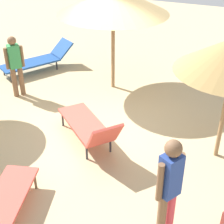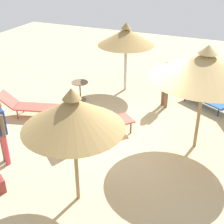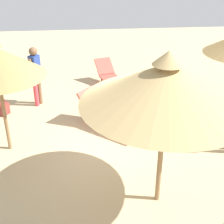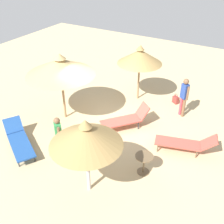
{
  "view_description": "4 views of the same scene",
  "coord_description": "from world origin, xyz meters",
  "px_view_note": "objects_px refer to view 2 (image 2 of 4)",
  "views": [
    {
      "loc": [
        -6.08,
        -2.84,
        4.21
      ],
      "look_at": [
        -0.5,
        -0.46,
        0.59
      ],
      "focal_mm": 54.55,
      "sensor_mm": 36.0,
      "label": 1
    },
    {
      "loc": [
        2.43,
        -7.15,
        4.95
      ],
      "look_at": [
        -0.48,
        -0.36,
        1.01
      ],
      "focal_mm": 50.36,
      "sensor_mm": 36.0,
      "label": 2
    },
    {
      "loc": [
        6.2,
        -0.84,
        4.27
      ],
      "look_at": [
        -0.42,
        -0.21,
        0.79
      ],
      "focal_mm": 51.61,
      "sensor_mm": 36.0,
      "label": 3
    },
    {
      "loc": [
        -5.04,
        7.99,
        6.51
      ],
      "look_at": [
        -0.38,
        -0.03,
        0.64
      ],
      "focal_mm": 43.63,
      "sensor_mm": 36.0,
      "label": 4
    }
  ],
  "objects_px": {
    "handbag": "(0,184)",
    "lounge_chair_far_left": "(99,124)",
    "parasol_umbrella_back": "(73,114)",
    "lounge_chair_near_left": "(214,100)",
    "person_standing_front": "(166,82)",
    "person_standing_near_right": "(1,129)",
    "parasol_umbrella_center": "(126,37)",
    "parasol_umbrella_far_right": "(206,66)",
    "side_table_round": "(80,88)",
    "lounge_chair_edge": "(31,105)"
  },
  "relations": [
    {
      "from": "person_standing_front",
      "to": "side_table_round",
      "type": "height_order",
      "value": "person_standing_front"
    },
    {
      "from": "parasol_umbrella_far_right",
      "to": "person_standing_front",
      "type": "distance_m",
      "value": 2.88
    },
    {
      "from": "lounge_chair_far_left",
      "to": "lounge_chair_near_left",
      "type": "xyz_separation_m",
      "value": [
        2.81,
        3.1,
        -0.09
      ]
    },
    {
      "from": "side_table_round",
      "to": "handbag",
      "type": "bearing_deg",
      "value": -83.27
    },
    {
      "from": "lounge_chair_near_left",
      "to": "handbag",
      "type": "relative_size",
      "value": 4.56
    },
    {
      "from": "handbag",
      "to": "lounge_chair_far_left",
      "type": "bearing_deg",
      "value": 69.73
    },
    {
      "from": "parasol_umbrella_center",
      "to": "lounge_chair_near_left",
      "type": "bearing_deg",
      "value": -6.23
    },
    {
      "from": "lounge_chair_far_left",
      "to": "handbag",
      "type": "bearing_deg",
      "value": -110.27
    },
    {
      "from": "parasol_umbrella_far_right",
      "to": "parasol_umbrella_center",
      "type": "height_order",
      "value": "parasol_umbrella_far_right"
    },
    {
      "from": "parasol_umbrella_far_right",
      "to": "lounge_chair_edge",
      "type": "xyz_separation_m",
      "value": [
        -5.19,
        -0.35,
        -1.94
      ]
    },
    {
      "from": "lounge_chair_edge",
      "to": "handbag",
      "type": "xyz_separation_m",
      "value": [
        1.45,
        -3.2,
        -0.22
      ]
    },
    {
      "from": "handbag",
      "to": "side_table_round",
      "type": "distance_m",
      "value": 4.94
    },
    {
      "from": "parasol_umbrella_center",
      "to": "parasol_umbrella_back",
      "type": "bearing_deg",
      "value": -78.72
    },
    {
      "from": "parasol_umbrella_far_right",
      "to": "handbag",
      "type": "distance_m",
      "value": 5.58
    },
    {
      "from": "lounge_chair_edge",
      "to": "person_standing_near_right",
      "type": "xyz_separation_m",
      "value": [
        0.88,
        -2.3,
        0.61
      ]
    },
    {
      "from": "lounge_chair_near_left",
      "to": "side_table_round",
      "type": "height_order",
      "value": "lounge_chair_near_left"
    },
    {
      "from": "lounge_chair_near_left",
      "to": "person_standing_front",
      "type": "height_order",
      "value": "person_standing_front"
    },
    {
      "from": "person_standing_near_right",
      "to": "parasol_umbrella_center",
      "type": "bearing_deg",
      "value": 78.37
    },
    {
      "from": "parasol_umbrella_center",
      "to": "lounge_chair_edge",
      "type": "xyz_separation_m",
      "value": [
        -2.01,
        -3.2,
        -1.66
      ]
    },
    {
      "from": "parasol_umbrella_back",
      "to": "lounge_chair_near_left",
      "type": "relative_size",
      "value": 1.19
    },
    {
      "from": "person_standing_near_right",
      "to": "lounge_chair_edge",
      "type": "bearing_deg",
      "value": 110.98
    },
    {
      "from": "parasol_umbrella_back",
      "to": "handbag",
      "type": "height_order",
      "value": "parasol_umbrella_back"
    },
    {
      "from": "parasol_umbrella_far_right",
      "to": "handbag",
      "type": "height_order",
      "value": "parasol_umbrella_far_right"
    },
    {
      "from": "lounge_chair_far_left",
      "to": "person_standing_near_right",
      "type": "xyz_separation_m",
      "value": [
        -1.65,
        -2.03,
        0.57
      ]
    },
    {
      "from": "lounge_chair_edge",
      "to": "lounge_chair_far_left",
      "type": "distance_m",
      "value": 2.55
    },
    {
      "from": "person_standing_front",
      "to": "person_standing_near_right",
      "type": "bearing_deg",
      "value": -121.52
    },
    {
      "from": "parasol_umbrella_back",
      "to": "person_standing_near_right",
      "type": "xyz_separation_m",
      "value": [
        -2.31,
        0.42,
        -1.12
      ]
    },
    {
      "from": "lounge_chair_edge",
      "to": "lounge_chair_near_left",
      "type": "height_order",
      "value": "lounge_chair_edge"
    },
    {
      "from": "parasol_umbrella_back",
      "to": "lounge_chair_far_left",
      "type": "relative_size",
      "value": 1.41
    },
    {
      "from": "parasol_umbrella_center",
      "to": "parasol_umbrella_back",
      "type": "height_order",
      "value": "parasol_umbrella_back"
    },
    {
      "from": "parasol_umbrella_far_right",
      "to": "lounge_chair_far_left",
      "type": "xyz_separation_m",
      "value": [
        -2.65,
        -0.61,
        -1.9
      ]
    },
    {
      "from": "parasol_umbrella_far_right",
      "to": "handbag",
      "type": "relative_size",
      "value": 5.89
    },
    {
      "from": "parasol_umbrella_back",
      "to": "handbag",
      "type": "xyz_separation_m",
      "value": [
        -1.74,
        -0.48,
        -1.94
      ]
    },
    {
      "from": "parasol_umbrella_center",
      "to": "handbag",
      "type": "relative_size",
      "value": 5.26
    },
    {
      "from": "lounge_chair_far_left",
      "to": "lounge_chair_near_left",
      "type": "height_order",
      "value": "lounge_chair_far_left"
    },
    {
      "from": "person_standing_near_right",
      "to": "handbag",
      "type": "distance_m",
      "value": 1.35
    },
    {
      "from": "person_standing_front",
      "to": "parasol_umbrella_back",
      "type": "bearing_deg",
      "value": -96.37
    },
    {
      "from": "lounge_chair_near_left",
      "to": "parasol_umbrella_center",
      "type": "bearing_deg",
      "value": 173.77
    },
    {
      "from": "lounge_chair_far_left",
      "to": "side_table_round",
      "type": "distance_m",
      "value": 2.57
    },
    {
      "from": "lounge_chair_near_left",
      "to": "side_table_round",
      "type": "bearing_deg",
      "value": -165.78
    },
    {
      "from": "lounge_chair_near_left",
      "to": "person_standing_front",
      "type": "relative_size",
      "value": 1.4
    },
    {
      "from": "parasol_umbrella_far_right",
      "to": "side_table_round",
      "type": "relative_size",
      "value": 4.14
    },
    {
      "from": "handbag",
      "to": "person_standing_near_right",
      "type": "bearing_deg",
      "value": 122.27
    },
    {
      "from": "parasol_umbrella_back",
      "to": "person_standing_near_right",
      "type": "relative_size",
      "value": 1.52
    },
    {
      "from": "side_table_round",
      "to": "parasol_umbrella_center",
      "type": "bearing_deg",
      "value": 52.66
    },
    {
      "from": "lounge_chair_edge",
      "to": "person_standing_near_right",
      "type": "distance_m",
      "value": 2.54
    },
    {
      "from": "person_standing_near_right",
      "to": "person_standing_front",
      "type": "bearing_deg",
      "value": 58.48
    },
    {
      "from": "parasol_umbrella_far_right",
      "to": "parasol_umbrella_center",
      "type": "bearing_deg",
      "value": 138.06
    },
    {
      "from": "parasol_umbrella_far_right",
      "to": "person_standing_near_right",
      "type": "relative_size",
      "value": 1.64
    },
    {
      "from": "person_standing_front",
      "to": "side_table_round",
      "type": "distance_m",
      "value": 3.01
    }
  ]
}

